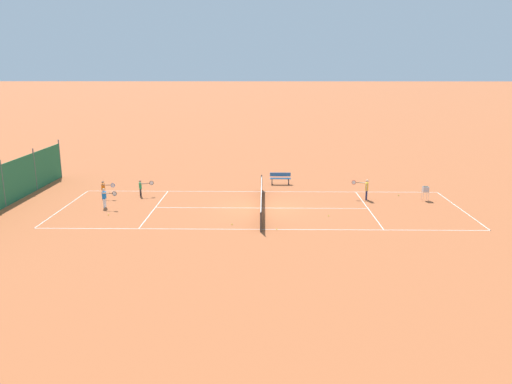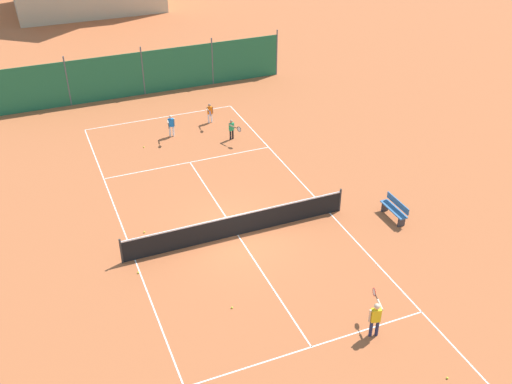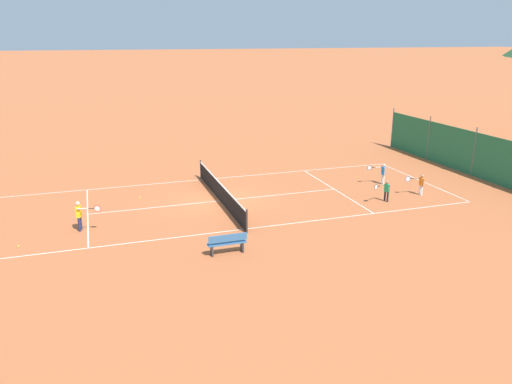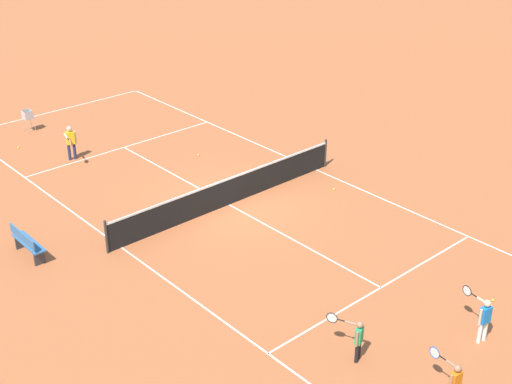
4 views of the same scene
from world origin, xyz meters
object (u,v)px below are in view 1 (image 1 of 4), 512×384
tennis_net (261,200)px  player_far_baseline (104,188)px  tennis_ball_alley_right (277,229)px  courtside_bench (280,178)px  player_far_service (141,187)px  ball_hopper (425,190)px  tennis_ball_by_net_right (108,215)px  tennis_ball_mid_court (398,195)px  tennis_ball_near_corner (232,224)px  tennis_ball_service_box (329,216)px  player_near_service (105,196)px  player_near_baseline (366,188)px

tennis_net → player_far_baseline: 10.45m
tennis_ball_alley_right → courtside_bench: 10.53m
player_far_service → ball_hopper: 18.28m
tennis_ball_by_net_right → tennis_ball_mid_court: same height
tennis_ball_near_corner → ball_hopper: size_ratio=0.07×
courtside_bench → tennis_ball_service_box: bearing=-162.7°
player_far_service → courtside_bench: player_far_service is taller
tennis_ball_by_net_right → ball_hopper: bearing=-79.1°
player_far_service → tennis_net: bearing=-109.0°
courtside_bench → player_far_baseline: bearing=109.3°
player_far_baseline → tennis_ball_service_box: 14.59m
tennis_ball_near_corner → courtside_bench: courtside_bench is taller
tennis_ball_service_box → ball_hopper: size_ratio=0.07×
tennis_net → courtside_bench: bearing=-11.9°
tennis_net → player_near_service: 9.39m
player_far_baseline → tennis_ball_near_corner: size_ratio=16.71×
tennis_ball_service_box → ball_hopper: bearing=-60.9°
courtside_bench → tennis_ball_mid_court: bearing=-112.8°
player_far_service → player_near_baseline: bearing=-92.6°
courtside_bench → tennis_ball_alley_right: bearing=177.2°
tennis_ball_alley_right → tennis_ball_near_corner: same height
tennis_ball_by_net_right → tennis_ball_near_corner: bearing=-103.2°
player_far_service → tennis_ball_near_corner: player_far_service is taller
player_near_service → tennis_ball_mid_court: bearing=-80.3°
tennis_net → courtside_bench: 6.48m
tennis_ball_alley_right → tennis_ball_service_box: same height
player_near_service → tennis_ball_by_net_right: player_near_service is taller
tennis_net → tennis_ball_service_box: 4.21m
tennis_ball_service_box → player_near_baseline: bearing=-37.1°
player_near_baseline → ball_hopper: (-0.08, -3.74, -0.11)m
tennis_net → tennis_ball_mid_court: (3.11, -9.03, -0.47)m
ball_hopper → tennis_ball_by_net_right: bearing=100.9°
tennis_ball_alley_right → tennis_ball_service_box: size_ratio=1.00×
tennis_ball_alley_right → tennis_ball_mid_court: (7.27, -8.20, 0.00)m
tennis_ball_service_box → courtside_bench: courtside_bench is taller
player_near_baseline → courtside_bench: bearing=51.1°
player_far_service → tennis_ball_by_net_right: player_far_service is taller
ball_hopper → tennis_ball_mid_court: bearing=50.5°
tennis_net → tennis_ball_service_box: (-1.67, -3.83, -0.47)m
player_near_baseline → player_far_service: bearing=87.4°
player_near_baseline → player_far_baseline: size_ratio=1.19×
player_far_baseline → tennis_ball_service_box: size_ratio=16.71×
tennis_ball_by_net_right → tennis_ball_mid_court: bearing=-74.9°
tennis_ball_by_net_right → tennis_ball_mid_court: 18.39m
player_near_service → tennis_ball_alley_right: player_near_service is taller
player_far_baseline → courtside_bench: size_ratio=0.74×
player_far_baseline → tennis_ball_by_net_right: (-4.00, -1.46, -0.62)m
tennis_ball_service_box → tennis_ball_near_corner: bearing=107.5°
player_far_service → tennis_ball_alley_right: size_ratio=16.42×
tennis_net → player_near_service: size_ratio=7.75×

